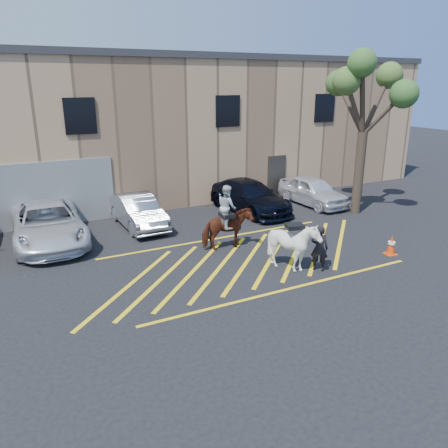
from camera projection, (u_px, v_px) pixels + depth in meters
name	position (u px, v px, depth m)	size (l,w,h in m)	color
ground	(244.00, 257.00, 15.56)	(90.00, 90.00, 0.00)	black
car_white_pickup	(48.00, 224.00, 16.77)	(2.55, 5.52, 1.54)	silver
car_silver_sedan	(138.00, 211.00, 18.71)	(1.45, 4.16, 1.37)	gray
car_blue_suv	(249.00, 196.00, 20.96)	(2.04, 5.03, 1.46)	black
car_white_suv	(313.00, 191.00, 22.09)	(1.67, 4.16, 1.42)	white
handler	(319.00, 248.00, 14.28)	(0.57, 0.37, 1.55)	black
warehouse	(139.00, 125.00, 24.56)	(32.42, 10.20, 7.30)	tan
hatching_zone	(248.00, 260.00, 15.30)	(12.60, 5.12, 0.01)	yellow
mounted_bay	(227.00, 224.00, 16.06)	(1.89, 0.94, 2.44)	#622A17
saddled_white	(294.00, 246.00, 14.27)	(1.79, 1.90, 1.72)	silver
traffic_cone	(391.00, 245.00, 15.73)	(0.43, 0.43, 0.73)	#FC4B0A
tree	(367.00, 88.00, 19.13)	(3.99, 4.37, 7.31)	#423428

